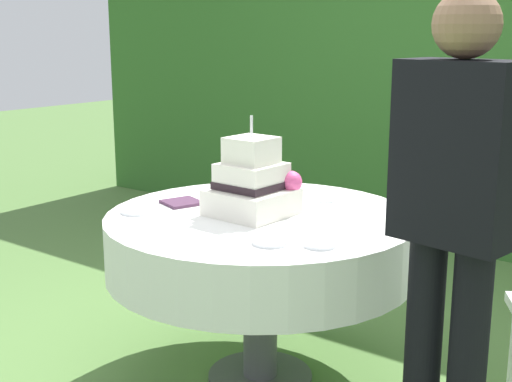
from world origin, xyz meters
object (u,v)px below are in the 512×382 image
wedding_cake (253,185)px  serving_plate_left (320,245)px  napkin_stack (182,202)px  serving_plate_right (137,211)px  standing_person (454,216)px  cake_table (260,243)px  serving_plate_near (324,199)px  serving_plate_far (271,242)px

wedding_cake → serving_plate_left: wedding_cake is taller
napkin_stack → wedding_cake: bearing=7.5°
serving_plate_right → serving_plate_left: bearing=4.7°
serving_plate_right → standing_person: standing_person is taller
cake_table → serving_plate_near: serving_plate_near is taller
napkin_stack → serving_plate_left: bearing=-10.8°
serving_plate_far → serving_plate_left: (0.16, 0.08, 0.00)m
serving_plate_far → serving_plate_right: bearing=179.0°
serving_plate_left → napkin_stack: napkin_stack is taller
serving_plate_near → serving_plate_left: size_ratio=0.91×
serving_plate_far → serving_plate_left: same height
serving_plate_far → napkin_stack: (-0.65, 0.24, 0.00)m
wedding_cake → serving_plate_far: (0.30, -0.28, -0.12)m
cake_table → napkin_stack: 0.41m
serving_plate_left → serving_plate_right: same height
wedding_cake → serving_plate_near: wedding_cake is taller
cake_table → serving_plate_left: serving_plate_left is taller
serving_plate_right → standing_person: 1.35m
wedding_cake → serving_plate_right: 0.50m
wedding_cake → napkin_stack: wedding_cake is taller
cake_table → serving_plate_right: (-0.43, -0.29, 0.13)m
wedding_cake → cake_table: bearing=32.2°
napkin_stack → standing_person: bearing=-7.2°
standing_person → serving_plate_left: bearing=179.0°
cake_table → standing_person: size_ratio=0.80×
serving_plate_far → napkin_stack: 0.69m
serving_plate_far → serving_plate_left: 0.18m
serving_plate_near → serving_plate_left: 0.68m
cake_table → serving_plate_right: serving_plate_right is taller
serving_plate_right → standing_person: size_ratio=0.08×
serving_plate_left → standing_person: standing_person is taller
serving_plate_right → serving_plate_near: bearing=52.3°
cake_table → serving_plate_right: 0.53m
cake_table → napkin_stack: napkin_stack is taller
cake_table → serving_plate_far: size_ratio=9.75×
cake_table → serving_plate_far: bearing=-48.1°
standing_person → serving_plate_near: bearing=144.2°
cake_table → serving_plate_near: 0.40m
serving_plate_near → serving_plate_far: (0.19, -0.67, 0.00)m
cake_table → wedding_cake: 0.25m
serving_plate_near → serving_plate_far: bearing=-74.4°
serving_plate_far → serving_plate_right: same height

